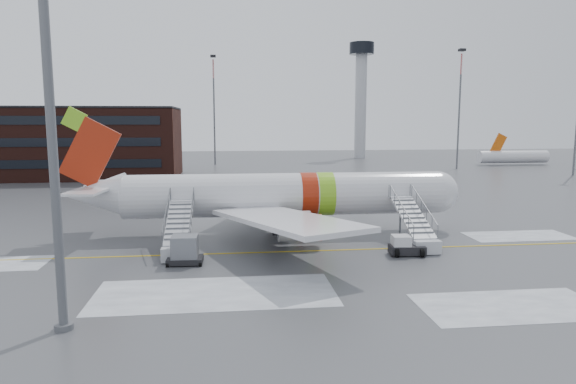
{
  "coord_description": "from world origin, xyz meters",
  "views": [
    {
      "loc": [
        -5.16,
        -39.13,
        10.04
      ],
      "look_at": [
        -0.13,
        3.53,
        4.0
      ],
      "focal_mm": 32.0,
      "sensor_mm": 36.0,
      "label": 1
    }
  ],
  "objects": [
    {
      "name": "ground",
      "position": [
        0.0,
        0.0,
        0.0
      ],
      "size": [
        260.0,
        260.0,
        0.0
      ],
      "primitive_type": "plane",
      "color": "#494C4F",
      "rests_on": "ground"
    },
    {
      "name": "airliner",
      "position": [
        -1.08,
        5.53,
        3.42
      ],
      "size": [
        35.03,
        32.97,
        11.18
      ],
      "color": "silver",
      "rests_on": "ground"
    },
    {
      "name": "airstair_fwd",
      "position": [
        9.68,
        -1.01,
        1.06
      ],
      "size": [
        2.05,
        7.7,
        3.48
      ],
      "color": "silver",
      "rests_on": "ground"
    },
    {
      "name": "airstair_aft",
      "position": [
        -8.95,
        -1.01,
        1.06
      ],
      "size": [
        2.05,
        7.7,
        3.48
      ],
      "color": "#B3B5BB",
      "rests_on": "ground"
    },
    {
      "name": "pushback_tug",
      "position": [
        7.92,
        -2.98,
        0.66
      ],
      "size": [
        2.72,
        2.13,
        1.49
      ],
      "color": "black",
      "rests_on": "ground"
    },
    {
      "name": "uld_container",
      "position": [
        -8.25,
        -3.45,
        0.94
      ],
      "size": [
        2.52,
        1.91,
        2.02
      ],
      "color": "black",
      "rests_on": "ground"
    },
    {
      "name": "light_mast_near",
      "position": [
        -13.15,
        -14.41,
        11.34
      ],
      "size": [
        1.2,
        1.2,
        21.67
      ],
      "color": "#595B60",
      "rests_on": "ground"
    },
    {
      "name": "control_tower",
      "position": [
        30.0,
        95.0,
        18.75
      ],
      "size": [
        6.4,
        6.4,
        30.0
      ],
      "color": "#B2B5BA",
      "rests_on": "ground"
    },
    {
      "name": "light_mast_far_ne",
      "position": [
        42.0,
        62.0,
        13.84
      ],
      "size": [
        1.2,
        1.2,
        24.25
      ],
      "color": "#595B60",
      "rests_on": "ground"
    },
    {
      "name": "light_mast_far_n",
      "position": [
        -8.0,
        78.0,
        13.84
      ],
      "size": [
        1.2,
        1.2,
        24.25
      ],
      "color": "#595B60",
      "rests_on": "ground"
    },
    {
      "name": "distant_aircraft",
      "position": [
        62.5,
        64.0,
        0.0
      ],
      "size": [
        35.0,
        18.0,
        8.0
      ],
      "primitive_type": null,
      "color": "#D8590C",
      "rests_on": "ground"
    }
  ]
}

